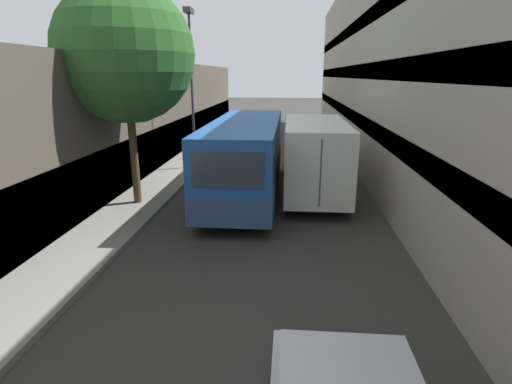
{
  "coord_description": "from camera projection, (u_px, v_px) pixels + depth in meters",
  "views": [
    {
      "loc": [
        0.91,
        0.93,
        4.77
      ],
      "look_at": [
        0.01,
        11.67,
        1.6
      ],
      "focal_mm": 28.0,
      "sensor_mm": 36.0,
      "label": 1
    }
  ],
  "objects": [
    {
      "name": "building_right_apartment",
      "position": [
        431.0,
        60.0,
        12.96
      ],
      "size": [
        2.4,
        60.0,
        10.49
      ],
      "color": "#A89E89",
      "rests_on": "ground_plane"
    },
    {
      "name": "sidewalk_left",
      "position": [
        139.0,
        203.0,
        15.22
      ],
      "size": [
        2.08,
        60.0,
        0.15
      ],
      "color": "gray",
      "rests_on": "ground_plane"
    },
    {
      "name": "ground_plane",
      "position": [
        263.0,
        208.0,
        14.87
      ],
      "size": [
        150.0,
        150.0,
        0.0
      ],
      "primitive_type": "plane",
      "color": "#33302D"
    },
    {
      "name": "panel_van",
      "position": [
        239.0,
        133.0,
        26.23
      ],
      "size": [
        1.93,
        4.66,
        1.98
      ],
      "color": "navy",
      "rests_on": "ground_plane"
    },
    {
      "name": "street_lamp",
      "position": [
        191.0,
        62.0,
        19.35
      ],
      "size": [
        0.36,
        0.8,
        7.64
      ],
      "color": "#38383D",
      "rests_on": "sidewalk_left"
    },
    {
      "name": "box_truck",
      "position": [
        314.0,
        153.0,
        16.7
      ],
      "size": [
        2.35,
        8.69,
        3.02
      ],
      "color": "silver",
      "rests_on": "ground_plane"
    },
    {
      "name": "building_left_shopfront",
      "position": [
        78.0,
        139.0,
        14.71
      ],
      "size": [
        2.4,
        60.0,
        5.5
      ],
      "color": "#51473D",
      "rests_on": "ground_plane"
    },
    {
      "name": "bus",
      "position": [
        246.0,
        156.0,
        16.07
      ],
      "size": [
        2.59,
        9.77,
        3.04
      ],
      "color": "#1E519E",
      "rests_on": "ground_plane"
    },
    {
      "name": "street_tree_left",
      "position": [
        125.0,
        54.0,
        13.59
      ],
      "size": [
        4.74,
        4.74,
        7.69
      ],
      "color": "#4C3823",
      "rests_on": "sidewalk_left"
    }
  ]
}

